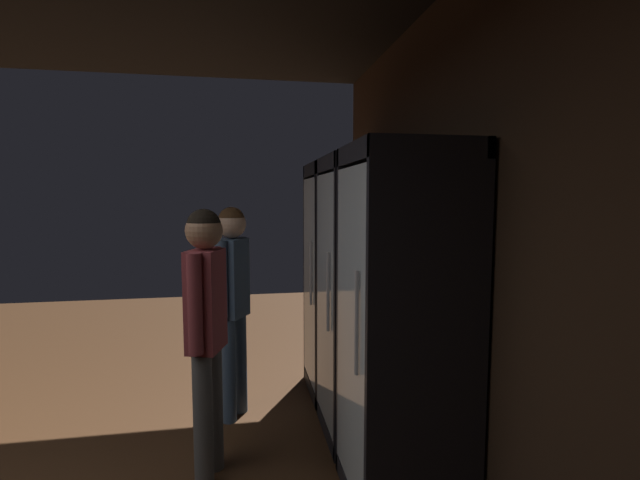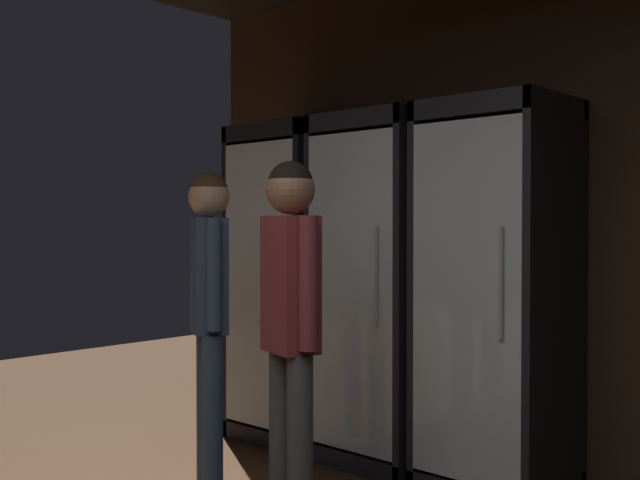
% 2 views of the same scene
% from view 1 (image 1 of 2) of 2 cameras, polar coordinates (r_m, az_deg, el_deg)
% --- Properties ---
extents(wall_back, '(6.00, 0.06, 2.80)m').
position_cam_1_polar(wall_back, '(1.95, 27.14, -2.28)').
color(wall_back, '#382619').
rests_on(wall_back, ground).
extents(cooler_far_left, '(0.66, 0.61, 1.92)m').
position_cam_1_polar(cooler_far_left, '(3.76, 3.66, -5.40)').
color(cooler_far_left, black).
rests_on(cooler_far_left, ground).
extents(cooler_left, '(0.66, 0.61, 1.92)m').
position_cam_1_polar(cooler_left, '(3.09, 6.76, -7.64)').
color(cooler_left, black).
rests_on(cooler_left, ground).
extents(cooler_center, '(0.66, 0.61, 1.92)m').
position_cam_1_polar(cooler_center, '(2.45, 11.60, -11.54)').
color(cooler_center, black).
rests_on(cooler_center, ground).
extents(shopper_near, '(0.32, 0.25, 1.58)m').
position_cam_1_polar(shopper_near, '(3.35, -11.10, -6.26)').
color(shopper_near, '#384C66').
rests_on(shopper_near, ground).
extents(shopper_far, '(0.37, 0.23, 1.58)m').
position_cam_1_polar(shopper_far, '(2.66, -14.38, -9.39)').
color(shopper_far, '#4C4C4C').
rests_on(shopper_far, ground).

